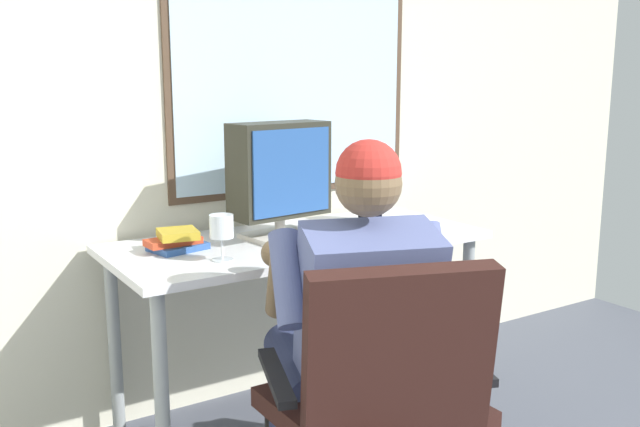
{
  "coord_description": "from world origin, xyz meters",
  "views": [
    {
      "loc": [
        -1.29,
        0.09,
        1.37
      ],
      "look_at": [
        -0.08,
        1.99,
        0.93
      ],
      "focal_mm": 39.25,
      "sensor_mm": 36.0,
      "label": 1
    }
  ],
  "objects_px": {
    "desk": "(299,260)",
    "book_stack": "(177,241)",
    "crt_monitor": "(280,173)",
    "person_seated": "(354,324)",
    "wine_glass": "(222,229)",
    "cd_case": "(401,229)",
    "desk_speaker": "(370,200)",
    "office_chair": "(383,392)"
  },
  "relations": [
    {
      "from": "desk",
      "to": "book_stack",
      "type": "relative_size",
      "value": 6.48
    },
    {
      "from": "crt_monitor",
      "to": "book_stack",
      "type": "distance_m",
      "value": 0.47
    },
    {
      "from": "person_seated",
      "to": "wine_glass",
      "type": "relative_size",
      "value": 7.62
    },
    {
      "from": "book_stack",
      "to": "cd_case",
      "type": "distance_m",
      "value": 0.91
    },
    {
      "from": "desk",
      "to": "desk_speaker",
      "type": "height_order",
      "value": "desk_speaker"
    },
    {
      "from": "desk",
      "to": "cd_case",
      "type": "height_order",
      "value": "cd_case"
    },
    {
      "from": "person_seated",
      "to": "crt_monitor",
      "type": "distance_m",
      "value": 0.75
    },
    {
      "from": "office_chair",
      "to": "desk_speaker",
      "type": "height_order",
      "value": "desk_speaker"
    },
    {
      "from": "office_chair",
      "to": "book_stack",
      "type": "height_order",
      "value": "office_chair"
    },
    {
      "from": "desk",
      "to": "crt_monitor",
      "type": "bearing_deg",
      "value": 147.66
    },
    {
      "from": "wine_glass",
      "to": "desk_speaker",
      "type": "xyz_separation_m",
      "value": [
        0.82,
        0.26,
        -0.01
      ]
    },
    {
      "from": "wine_glass",
      "to": "book_stack",
      "type": "bearing_deg",
      "value": 111.23
    },
    {
      "from": "crt_monitor",
      "to": "wine_glass",
      "type": "relative_size",
      "value": 2.82
    },
    {
      "from": "desk",
      "to": "wine_glass",
      "type": "height_order",
      "value": "wine_glass"
    },
    {
      "from": "office_chair",
      "to": "wine_glass",
      "type": "bearing_deg",
      "value": 102.55
    },
    {
      "from": "person_seated",
      "to": "crt_monitor",
      "type": "bearing_deg",
      "value": 81.38
    },
    {
      "from": "book_stack",
      "to": "desk_speaker",
      "type": "bearing_deg",
      "value": 3.06
    },
    {
      "from": "book_stack",
      "to": "cd_case",
      "type": "height_order",
      "value": "book_stack"
    },
    {
      "from": "office_chair",
      "to": "desk_speaker",
      "type": "distance_m",
      "value": 1.21
    },
    {
      "from": "wine_glass",
      "to": "office_chair",
      "type": "bearing_deg",
      "value": -77.45
    },
    {
      "from": "book_stack",
      "to": "cd_case",
      "type": "xyz_separation_m",
      "value": [
        0.89,
        -0.17,
        -0.03
      ]
    },
    {
      "from": "desk",
      "to": "desk_speaker",
      "type": "bearing_deg",
      "value": 14.31
    },
    {
      "from": "desk",
      "to": "cd_case",
      "type": "xyz_separation_m",
      "value": [
        0.42,
        -0.11,
        0.09
      ]
    },
    {
      "from": "desk_speaker",
      "to": "cd_case",
      "type": "distance_m",
      "value": 0.24
    },
    {
      "from": "desk",
      "to": "person_seated",
      "type": "distance_m",
      "value": 0.62
    },
    {
      "from": "office_chair",
      "to": "person_seated",
      "type": "relative_size",
      "value": 0.76
    },
    {
      "from": "book_stack",
      "to": "cd_case",
      "type": "bearing_deg",
      "value": -10.77
    },
    {
      "from": "desk",
      "to": "desk_speaker",
      "type": "relative_size",
      "value": 7.78
    },
    {
      "from": "crt_monitor",
      "to": "wine_glass",
      "type": "xyz_separation_m",
      "value": [
        -0.33,
        -0.19,
        -0.15
      ]
    },
    {
      "from": "office_chair",
      "to": "desk",
      "type": "bearing_deg",
      "value": 74.56
    },
    {
      "from": "book_stack",
      "to": "desk",
      "type": "bearing_deg",
      "value": -7.32
    },
    {
      "from": "person_seated",
      "to": "desk",
      "type": "bearing_deg",
      "value": 75.35
    },
    {
      "from": "crt_monitor",
      "to": "book_stack",
      "type": "relative_size",
      "value": 1.99
    },
    {
      "from": "desk_speaker",
      "to": "book_stack",
      "type": "distance_m",
      "value": 0.9
    },
    {
      "from": "wine_glass",
      "to": "desk_speaker",
      "type": "distance_m",
      "value": 0.86
    },
    {
      "from": "person_seated",
      "to": "desk_speaker",
      "type": "height_order",
      "value": "person_seated"
    },
    {
      "from": "office_chair",
      "to": "wine_glass",
      "type": "height_order",
      "value": "wine_glass"
    },
    {
      "from": "cd_case",
      "to": "crt_monitor",
      "type": "bearing_deg",
      "value": 163.0
    },
    {
      "from": "desk_speaker",
      "to": "book_stack",
      "type": "height_order",
      "value": "desk_speaker"
    },
    {
      "from": "desk",
      "to": "book_stack",
      "type": "height_order",
      "value": "book_stack"
    },
    {
      "from": "office_chair",
      "to": "book_stack",
      "type": "relative_size",
      "value": 4.08
    },
    {
      "from": "crt_monitor",
      "to": "wine_glass",
      "type": "bearing_deg",
      "value": -150.54
    }
  ]
}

